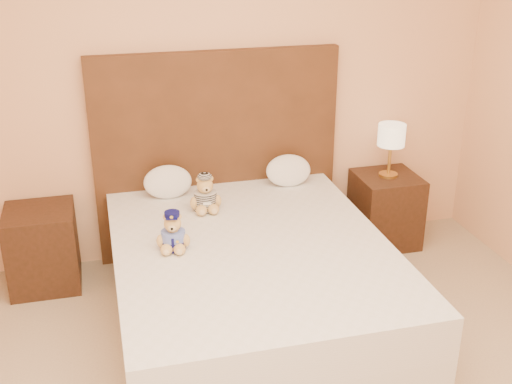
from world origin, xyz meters
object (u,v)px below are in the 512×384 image
teddy_prisoner (205,193)px  nightstand_left (43,248)px  pillow_right (288,169)px  bed (252,284)px  teddy_police (173,231)px  lamp (391,138)px  pillow_left (168,180)px  nightstand_right (385,209)px

teddy_prisoner → nightstand_left: bearing=166.6°
pillow_right → bed: bearing=-120.0°
pillow_right → teddy_police: bearing=-140.1°
teddy_police → teddy_prisoner: teddy_prisoner is taller
lamp → pillow_left: lamp is taller
nightstand_left → teddy_prisoner: size_ratio=2.26×
pillow_left → teddy_police: bearing=-95.0°
pillow_left → pillow_right: (0.86, 0.00, 0.00)m
bed → pillow_right: size_ratio=6.06×
bed → teddy_police: size_ratio=8.55×
nightstand_left → nightstand_right: bearing=0.0°
pillow_right → nightstand_right: bearing=-2.2°
bed → lamp: lamp is taller
teddy_police → pillow_left: 0.78m
teddy_police → pillow_left: size_ratio=0.71×
lamp → teddy_prisoner: (-1.43, -0.27, -0.18)m
nightstand_left → teddy_prisoner: (1.07, -0.27, 0.40)m
lamp → teddy_police: 1.87m
nightstand_left → pillow_right: (1.73, 0.03, 0.39)m
bed → nightstand_left: same height
nightstand_right → pillow_right: (-0.77, 0.03, 0.39)m
lamp → teddy_prisoner: size_ratio=1.64×
pillow_left → bed: bearing=-65.1°
lamp → teddy_prisoner: bearing=-169.5°
nightstand_left → pillow_right: pillow_right is taller
bed → nightstand_left: bearing=147.4°
bed → teddy_prisoner: (-0.18, 0.53, 0.40)m
nightstand_left → pillow_left: size_ratio=1.67×
nightstand_right → pillow_left: bearing=178.9°
bed → teddy_police: (-0.45, 0.05, 0.39)m
nightstand_right → lamp: (-0.00, 0.00, 0.57)m
teddy_police → teddy_prisoner: size_ratio=0.96×
nightstand_left → pillow_left: (0.87, 0.03, 0.39)m
nightstand_left → pillow_right: size_ratio=1.67×
lamp → teddy_prisoner: 1.46m
teddy_police → teddy_prisoner: bearing=71.1°
nightstand_right → nightstand_left: bearing=180.0°
nightstand_right → pillow_left: size_ratio=1.67×
nightstand_left → lamp: 2.56m
nightstand_right → pillow_right: 0.86m
lamp → pillow_left: (-1.63, 0.03, -0.18)m
bed → nightstand_left: (-1.25, 0.80, -0.00)m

